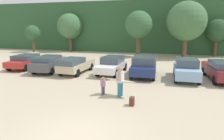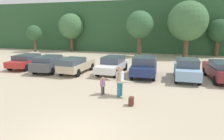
# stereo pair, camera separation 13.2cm
# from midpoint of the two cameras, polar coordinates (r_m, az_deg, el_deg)

# --- Properties ---
(ground_plane) EXTENTS (120.00, 120.00, 0.00)m
(ground_plane) POSITION_cam_midpoint_polar(r_m,az_deg,el_deg) (8.37, -10.75, -17.32)
(ground_plane) COLOR #C1B293
(hillside_ridge) EXTENTS (108.00, 12.00, 8.02)m
(hillside_ridge) POSITION_cam_midpoint_polar(r_m,az_deg,el_deg) (38.21, 10.72, 11.63)
(hillside_ridge) COLOR #2D5633
(hillside_ridge) RESTS_ON ground_plane
(tree_center_left) EXTENTS (2.44, 2.44, 4.27)m
(tree_center_left) POSITION_cam_midpoint_polar(r_m,az_deg,el_deg) (35.93, -21.18, 9.45)
(tree_center_left) COLOR brown
(tree_center_left) RESTS_ON ground_plane
(tree_right) EXTENTS (4.13, 4.13, 6.17)m
(tree_right) POSITION_cam_midpoint_polar(r_m,az_deg,el_deg) (35.19, -11.68, 11.70)
(tree_right) COLOR brown
(tree_right) RESTS_ON ground_plane
(tree_ridge_back) EXTENTS (3.66, 3.66, 6.15)m
(tree_ridge_back) POSITION_cam_midpoint_polar(r_m,az_deg,el_deg) (28.57, 7.23, 12.22)
(tree_ridge_back) COLOR brown
(tree_ridge_back) RESTS_ON ground_plane
(tree_far_right) EXTENTS (5.07, 5.07, 7.28)m
(tree_far_right) POSITION_cam_midpoint_polar(r_m,az_deg,el_deg) (28.93, 19.72, 12.54)
(tree_far_right) COLOR brown
(tree_far_right) RESTS_ON ground_plane
(tree_center) EXTENTS (3.11, 3.11, 5.08)m
(tree_center) POSITION_cam_midpoint_polar(r_m,az_deg,el_deg) (31.97, 26.92, 9.60)
(tree_center) COLOR brown
(tree_center) RESTS_ON ground_plane
(parked_car_red) EXTENTS (2.23, 4.25, 1.34)m
(parked_car_red) POSITION_cam_midpoint_polar(r_m,az_deg,el_deg) (22.12, -22.90, 2.34)
(parked_car_red) COLOR #B72D28
(parked_car_red) RESTS_ON ground_plane
(parked_car_dark_gray) EXTENTS (2.13, 4.72, 1.47)m
(parked_car_dark_gray) POSITION_cam_midpoint_polar(r_m,az_deg,el_deg) (19.82, -16.93, 1.91)
(parked_car_dark_gray) COLOR #4C4F54
(parked_car_dark_gray) RESTS_ON ground_plane
(parked_car_champagne) EXTENTS (1.90, 4.49, 1.42)m
(parked_car_champagne) POSITION_cam_midpoint_polar(r_m,az_deg,el_deg) (18.46, -10.30, 1.46)
(parked_car_champagne) COLOR beige
(parked_car_champagne) RESTS_ON ground_plane
(parked_car_white) EXTENTS (1.92, 4.76, 1.47)m
(parked_car_white) POSITION_cam_midpoint_polar(r_m,az_deg,el_deg) (18.22, -0.12, 1.54)
(parked_car_white) COLOR white
(parked_car_white) RESTS_ON ground_plane
(parked_car_navy) EXTENTS (2.12, 4.25, 1.65)m
(parked_car_navy) POSITION_cam_midpoint_polar(r_m,az_deg,el_deg) (17.27, 8.56, 1.17)
(parked_car_navy) COLOR navy
(parked_car_navy) RESTS_ON ground_plane
(parked_car_sky_blue) EXTENTS (1.84, 4.38, 1.64)m
(parked_car_sky_blue) POSITION_cam_midpoint_polar(r_m,az_deg,el_deg) (17.07, 19.58, 0.31)
(parked_car_sky_blue) COLOR #84ADD1
(parked_car_sky_blue) RESTS_ON ground_plane
(parked_car_maroon) EXTENTS (2.35, 4.89, 1.54)m
(parked_car_maroon) POSITION_cam_midpoint_polar(r_m,az_deg,el_deg) (17.79, 27.99, 0.05)
(parked_car_maroon) COLOR maroon
(parked_car_maroon) RESTS_ON ground_plane
(person_adult) EXTENTS (0.39, 0.77, 1.79)m
(person_adult) POSITION_cam_midpoint_polar(r_m,az_deg,el_deg) (12.08, 1.98, -2.70)
(person_adult) COLOR teal
(person_adult) RESTS_ON ground_plane
(person_child) EXTENTS (0.24, 0.49, 1.11)m
(person_child) POSITION_cam_midpoint_polar(r_m,az_deg,el_deg) (12.46, -2.79, -4.09)
(person_child) COLOR #4C4C51
(person_child) RESTS_ON ground_plane
(surfboard_cream) EXTENTS (2.06, 1.02, 0.16)m
(surfboard_cream) POSITION_cam_midpoint_polar(r_m,az_deg,el_deg) (12.25, 1.84, -2.85)
(surfboard_cream) COLOR beige
(backpack_dropped) EXTENTS (0.24, 0.34, 0.45)m
(backpack_dropped) POSITION_cam_midpoint_polar(r_m,az_deg,el_deg) (10.97, 5.16, -8.60)
(backpack_dropped) COLOR #592D23
(backpack_dropped) RESTS_ON ground_plane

